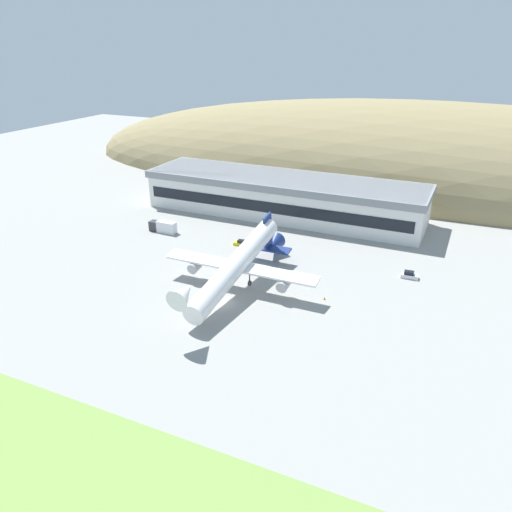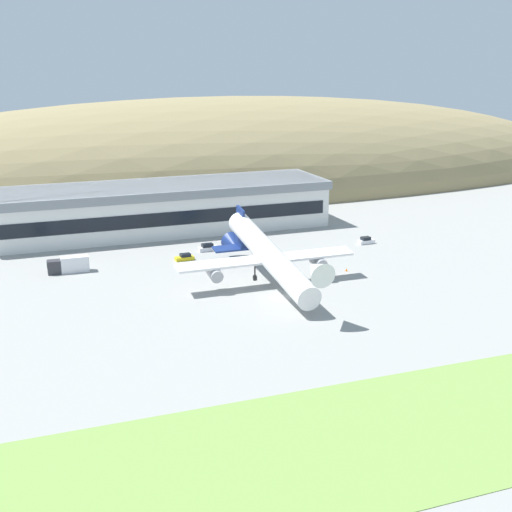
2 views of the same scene
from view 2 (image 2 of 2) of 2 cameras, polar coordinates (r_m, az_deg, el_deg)
ground_plane at (r=125.85m, az=2.09°, el=-3.29°), size 397.28×397.28×0.00m
grass_strip_foreground at (r=87.43m, az=14.59°, el=-12.82°), size 357.55×26.50×0.08m
hill_backdrop at (r=235.54m, az=-2.78°, el=5.75°), size 287.36×83.67×56.61m
terminal_building at (r=172.64m, az=-7.88°, el=4.06°), size 82.57×21.11×11.32m
cargo_airplane at (r=130.09m, az=0.98°, el=-0.01°), size 34.23×45.06×11.54m
service_car_0 at (r=148.53m, az=-5.73°, el=-0.12°), size 3.94×1.84×1.40m
service_car_1 at (r=155.13m, az=-3.86°, el=0.66°), size 4.44×1.89×1.64m
service_car_2 at (r=162.62m, az=8.80°, el=1.21°), size 3.77×1.86×1.59m
fuel_truck at (r=144.02m, az=-14.75°, el=-0.70°), size 7.99×2.37×3.12m
traffic_cone_0 at (r=141.63m, az=7.24°, el=-1.09°), size 0.52×0.52×0.58m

